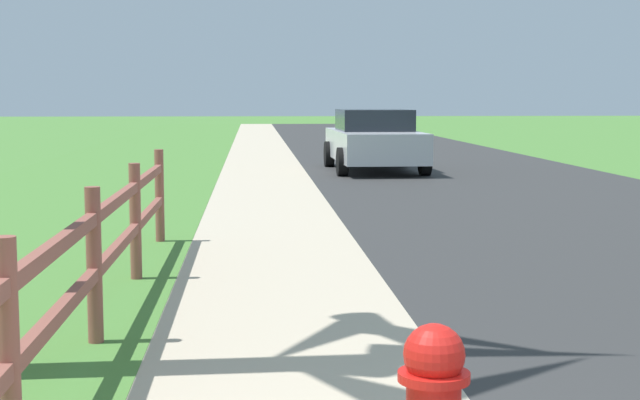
{
  "coord_description": "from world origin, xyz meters",
  "views": [
    {
      "loc": [
        -1.25,
        -2.18,
        1.76
      ],
      "look_at": [
        -0.53,
        8.06,
        0.64
      ],
      "focal_mm": 53.42,
      "sensor_mm": 36.0,
      "label": 1
    }
  ],
  "objects": [
    {
      "name": "road_asphalt",
      "position": [
        3.5,
        27.0,
        0.0
      ],
      "size": [
        7.0,
        66.0,
        0.01
      ],
      "primitive_type": "cube",
      "color": "#303030",
      "rests_on": "ground"
    },
    {
      "name": "ground_plane",
      "position": [
        0.0,
        25.0,
        0.0
      ],
      "size": [
        120.0,
        120.0,
        0.0
      ],
      "primitive_type": "plane",
      "color": "#497E34"
    },
    {
      "name": "parked_suv_silver",
      "position": [
        1.64,
        20.33,
        0.73
      ],
      "size": [
        2.16,
        4.72,
        1.46
      ],
      "color": "#B7BABF",
      "rests_on": "ground"
    },
    {
      "name": "rail_fence",
      "position": [
        -2.38,
        4.58,
        0.65
      ],
      "size": [
        0.11,
        9.73,
        1.13
      ],
      "color": "brown",
      "rests_on": "ground"
    },
    {
      "name": "grass_verge",
      "position": [
        -4.5,
        27.0,
        0.01
      ],
      "size": [
        5.0,
        66.0,
        0.0
      ],
      "primitive_type": "cube",
      "color": "#497E34",
      "rests_on": "ground"
    },
    {
      "name": "curb_concrete",
      "position": [
        -3.0,
        27.0,
        0.0
      ],
      "size": [
        6.0,
        66.0,
        0.01
      ],
      "primitive_type": "cube",
      "color": "#BEAE93",
      "rests_on": "ground"
    }
  ]
}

